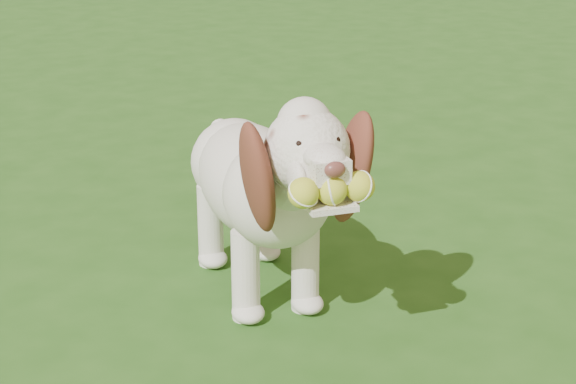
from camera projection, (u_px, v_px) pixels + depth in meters
ground at (164, 278)px, 3.23m from camera, size 80.00×80.00×0.00m
dog at (263, 180)px, 2.95m from camera, size 0.59×1.15×0.75m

